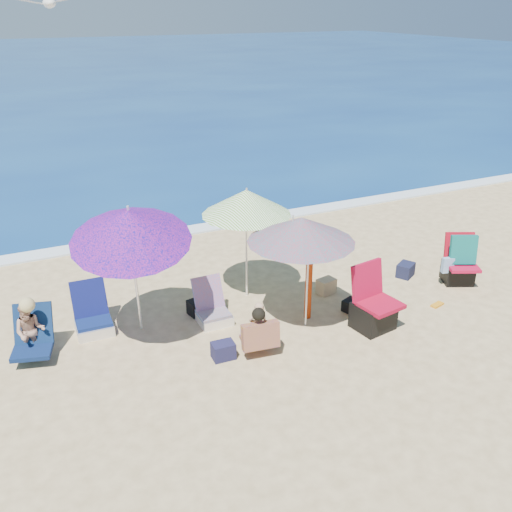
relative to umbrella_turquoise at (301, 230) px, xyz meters
name	(u,v)px	position (x,y,z in m)	size (l,w,h in m)	color
ground	(301,342)	(-0.20, -0.47, -1.65)	(120.00, 120.00, 0.00)	#D8BC84
sea	(30,67)	(-0.20, 44.53, -1.70)	(120.00, 80.00, 0.12)	navy
foam	(192,230)	(-0.20, 4.63, -1.63)	(120.00, 0.50, 0.04)	white
umbrella_turquoise	(301,230)	(0.00, 0.00, 0.00)	(2.08, 2.08, 1.88)	silver
umbrella_striped	(246,202)	(-0.33, 1.26, 0.09)	(1.84, 1.84, 1.99)	white
umbrella_blue	(130,226)	(-2.43, 0.54, 0.27)	(2.14, 2.18, 2.35)	white
furled_umbrella	(310,273)	(0.27, 0.16, -0.85)	(0.18, 0.16, 1.47)	#AC320C
chair_navy	(93,319)	(-3.00, 1.23, -1.45)	(0.57, 0.71, 0.76)	#0E1E4F
chair_rainbow	(213,311)	(-1.19, 0.70, -1.47)	(0.51, 0.62, 0.70)	#C46745
camp_chair_left	(373,310)	(1.04, -0.54, -1.34)	(0.72, 0.75, 1.06)	maroon
camp_chair_right	(459,265)	(3.39, 0.09, -1.30)	(0.76, 0.79, 0.98)	#B50C31
person_center	(259,330)	(-0.90, -0.43, -1.26)	(0.57, 0.55, 0.80)	tan
person_left	(31,331)	(-3.92, 0.84, -1.20)	(0.70, 0.78, 0.99)	tan
bag_navy_a	(223,351)	(-1.43, -0.34, -1.53)	(0.33, 0.25, 0.25)	#1C1B3C
bag_black_a	(199,307)	(-1.32, 1.03, -1.53)	(0.38, 0.31, 0.25)	black
bag_tan	(326,286)	(0.99, 0.76, -1.52)	(0.36, 0.29, 0.27)	tan
bag_navy_b	(406,270)	(2.71, 0.71, -1.53)	(0.43, 0.40, 0.26)	#161932
bag_black_b	(350,305)	(1.02, 0.06, -1.56)	(0.30, 0.26, 0.20)	black
orange_item	(437,305)	(2.47, -0.45, -1.64)	(0.27, 0.17, 0.03)	orange
seagull	(49,3)	(-2.95, 1.80, 3.08)	(0.70, 0.55, 0.13)	white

